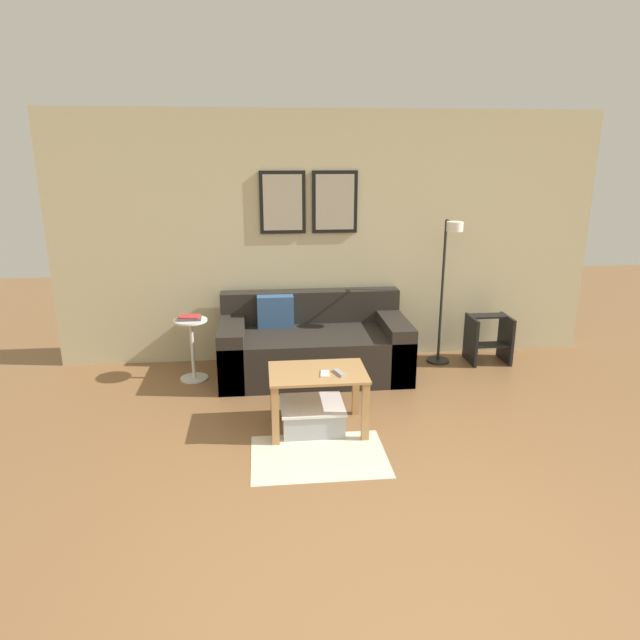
{
  "coord_description": "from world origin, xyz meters",
  "views": [
    {
      "loc": [
        -0.71,
        -2.33,
        2.15
      ],
      "look_at": [
        -0.25,
        2.02,
        0.85
      ],
      "focal_mm": 32.0,
      "sensor_mm": 36.0,
      "label": 1
    }
  ],
  "objects_px": {
    "coffee_table": "(318,385)",
    "book_stack": "(190,318)",
    "floor_lamp": "(447,278)",
    "remote_control": "(339,373)",
    "couch": "(313,346)",
    "side_table": "(192,344)",
    "step_stool": "(488,338)",
    "storage_bin": "(312,416)",
    "cell_phone": "(325,374)"
  },
  "relations": [
    {
      "from": "coffee_table",
      "to": "step_stool",
      "type": "xyz_separation_m",
      "value": [
        1.94,
        1.32,
        -0.11
      ]
    },
    {
      "from": "remote_control",
      "to": "step_stool",
      "type": "xyz_separation_m",
      "value": [
        1.78,
        1.4,
        -0.23
      ]
    },
    {
      "from": "storage_bin",
      "to": "floor_lamp",
      "type": "height_order",
      "value": "floor_lamp"
    },
    {
      "from": "side_table",
      "to": "step_stool",
      "type": "bearing_deg",
      "value": 3.12
    },
    {
      "from": "couch",
      "to": "cell_phone",
      "type": "xyz_separation_m",
      "value": [
        -0.02,
        -1.26,
        0.21
      ]
    },
    {
      "from": "book_stack",
      "to": "cell_phone",
      "type": "xyz_separation_m",
      "value": [
        1.16,
        -1.22,
        -0.13
      ]
    },
    {
      "from": "storage_bin",
      "to": "step_stool",
      "type": "xyz_separation_m",
      "value": [
        1.98,
        1.32,
        0.16
      ]
    },
    {
      "from": "coffee_table",
      "to": "book_stack",
      "type": "bearing_deg",
      "value": 133.75
    },
    {
      "from": "storage_bin",
      "to": "remote_control",
      "type": "bearing_deg",
      "value": -21.38
    },
    {
      "from": "coffee_table",
      "to": "step_stool",
      "type": "bearing_deg",
      "value": 34.27
    },
    {
      "from": "side_table",
      "to": "book_stack",
      "type": "height_order",
      "value": "book_stack"
    },
    {
      "from": "coffee_table",
      "to": "book_stack",
      "type": "height_order",
      "value": "book_stack"
    },
    {
      "from": "cell_phone",
      "to": "step_stool",
      "type": "height_order",
      "value": "cell_phone"
    },
    {
      "from": "couch",
      "to": "remote_control",
      "type": "bearing_deg",
      "value": -86.05
    },
    {
      "from": "floor_lamp",
      "to": "remote_control",
      "type": "distance_m",
      "value": 1.88
    },
    {
      "from": "floor_lamp",
      "to": "side_table",
      "type": "height_order",
      "value": "floor_lamp"
    },
    {
      "from": "coffee_table",
      "to": "book_stack",
      "type": "xyz_separation_m",
      "value": [
        -1.11,
        1.16,
        0.25
      ]
    },
    {
      "from": "remote_control",
      "to": "step_stool",
      "type": "height_order",
      "value": "remote_control"
    },
    {
      "from": "storage_bin",
      "to": "book_stack",
      "type": "relative_size",
      "value": 2.25
    },
    {
      "from": "book_stack",
      "to": "cell_phone",
      "type": "bearing_deg",
      "value": -46.49
    },
    {
      "from": "floor_lamp",
      "to": "remote_control",
      "type": "height_order",
      "value": "floor_lamp"
    },
    {
      "from": "storage_bin",
      "to": "remote_control",
      "type": "height_order",
      "value": "remote_control"
    },
    {
      "from": "couch",
      "to": "floor_lamp",
      "type": "distance_m",
      "value": 1.5
    },
    {
      "from": "couch",
      "to": "remote_control",
      "type": "xyz_separation_m",
      "value": [
        0.09,
        -1.27,
        0.22
      ]
    },
    {
      "from": "coffee_table",
      "to": "remote_control",
      "type": "distance_m",
      "value": 0.22
    },
    {
      "from": "floor_lamp",
      "to": "cell_phone",
      "type": "relative_size",
      "value": 10.76
    },
    {
      "from": "cell_phone",
      "to": "remote_control",
      "type": "bearing_deg",
      "value": 1.92
    },
    {
      "from": "cell_phone",
      "to": "step_stool",
      "type": "distance_m",
      "value": 2.35
    },
    {
      "from": "storage_bin",
      "to": "cell_phone",
      "type": "relative_size",
      "value": 3.59
    },
    {
      "from": "coffee_table",
      "to": "book_stack",
      "type": "distance_m",
      "value": 1.62
    },
    {
      "from": "side_table",
      "to": "step_stool",
      "type": "xyz_separation_m",
      "value": [
        3.04,
        0.17,
        -0.1
      ]
    },
    {
      "from": "floor_lamp",
      "to": "book_stack",
      "type": "bearing_deg",
      "value": -177.9
    },
    {
      "from": "couch",
      "to": "side_table",
      "type": "distance_m",
      "value": 1.18
    },
    {
      "from": "couch",
      "to": "book_stack",
      "type": "distance_m",
      "value": 1.23
    },
    {
      "from": "book_stack",
      "to": "cell_phone",
      "type": "height_order",
      "value": "book_stack"
    },
    {
      "from": "floor_lamp",
      "to": "step_stool",
      "type": "height_order",
      "value": "floor_lamp"
    },
    {
      "from": "coffee_table",
      "to": "storage_bin",
      "type": "relative_size",
      "value": 1.52
    },
    {
      "from": "remote_control",
      "to": "cell_phone",
      "type": "relative_size",
      "value": 1.07
    },
    {
      "from": "coffee_table",
      "to": "floor_lamp",
      "type": "xyz_separation_m",
      "value": [
        1.42,
        1.25,
        0.56
      ]
    },
    {
      "from": "coffee_table",
      "to": "side_table",
      "type": "distance_m",
      "value": 1.6
    },
    {
      "from": "step_stool",
      "to": "couch",
      "type": "bearing_deg",
      "value": -176.03
    },
    {
      "from": "coffee_table",
      "to": "side_table",
      "type": "relative_size",
      "value": 1.26
    },
    {
      "from": "storage_bin",
      "to": "remote_control",
      "type": "distance_m",
      "value": 0.45
    },
    {
      "from": "floor_lamp",
      "to": "book_stack",
      "type": "distance_m",
      "value": 2.55
    },
    {
      "from": "storage_bin",
      "to": "step_stool",
      "type": "bearing_deg",
      "value": 33.54
    },
    {
      "from": "side_table",
      "to": "couch",
      "type": "bearing_deg",
      "value": 1.77
    },
    {
      "from": "storage_bin",
      "to": "step_stool",
      "type": "relative_size",
      "value": 1.01
    },
    {
      "from": "floor_lamp",
      "to": "side_table",
      "type": "xyz_separation_m",
      "value": [
        -2.53,
        -0.1,
        -0.57
      ]
    },
    {
      "from": "couch",
      "to": "step_stool",
      "type": "bearing_deg",
      "value": 3.97
    },
    {
      "from": "book_stack",
      "to": "remote_control",
      "type": "relative_size",
      "value": 1.49
    }
  ]
}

